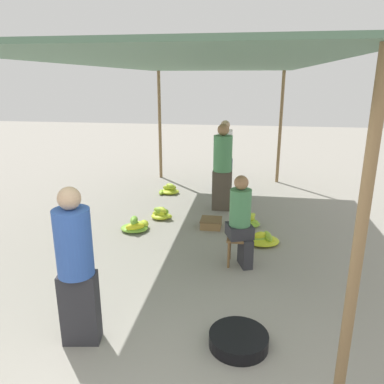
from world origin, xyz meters
TOP-DOWN VIEW (x-y plane):
  - canopy_post_front_right at (1.56, 0.30)m, footprint 0.08×0.08m
  - canopy_post_back_left at (-1.56, 7.63)m, footprint 0.08×0.08m
  - canopy_post_back_right at (1.56, 7.63)m, footprint 0.08×0.08m
  - canopy_tarp at (0.00, 3.96)m, footprint 3.51×7.73m
  - vendor_foreground at (-0.79, 0.97)m, footprint 0.40×0.40m
  - stool at (0.73, 2.89)m, footprint 0.34×0.34m
  - vendor_seated at (0.75, 2.89)m, footprint 0.43×0.43m
  - basin_black at (0.80, 1.13)m, footprint 0.60×0.60m
  - banana_pile_left_0 at (-1.12, 3.87)m, footprint 0.50×0.51m
  - banana_pile_left_1 at (-0.82, 4.54)m, footprint 0.46×0.42m
  - banana_pile_left_2 at (-1.02, 6.19)m, footprint 0.47×0.51m
  - banana_pile_right_0 at (1.10, 3.68)m, footprint 0.57×0.50m
  - banana_pile_right_1 at (0.87, 4.41)m, footprint 0.42×0.36m
  - crate_near at (0.19, 4.23)m, footprint 0.38×0.38m
  - shopper_walking_mid at (0.23, 6.76)m, footprint 0.40×0.40m
  - shopper_walking_far at (0.30, 5.24)m, footprint 0.40×0.38m

SIDE VIEW (x-z plane):
  - basin_black at x=0.80m, z-range 0.00..0.14m
  - banana_pile_right_0 at x=1.10m, z-range -0.03..0.17m
  - crate_near at x=0.19m, z-range 0.00..0.16m
  - banana_pile_left_0 at x=-1.12m, z-range -0.05..0.23m
  - banana_pile_left_2 at x=-1.02m, z-range -0.03..0.21m
  - banana_pile_right_1 at x=0.87m, z-range -0.03..0.22m
  - banana_pile_left_1 at x=-0.82m, z-range -0.02..0.22m
  - stool at x=0.73m, z-range 0.13..0.56m
  - vendor_seated at x=0.75m, z-range 0.03..1.36m
  - vendor_foreground at x=-0.79m, z-range 0.03..1.68m
  - shopper_walking_mid at x=0.23m, z-range 0.03..1.70m
  - shopper_walking_far at x=0.30m, z-range 0.03..1.80m
  - canopy_post_front_right at x=1.56m, z-range 0.00..2.79m
  - canopy_post_back_left at x=-1.56m, z-range 0.00..2.79m
  - canopy_post_back_right at x=1.56m, z-range 0.00..2.79m
  - canopy_tarp at x=0.00m, z-range 2.79..2.83m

